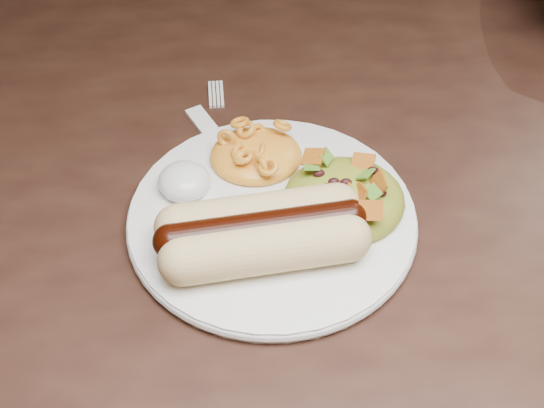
{
  "coord_description": "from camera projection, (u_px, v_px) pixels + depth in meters",
  "views": [
    {
      "loc": [
        -0.14,
        -0.53,
        1.18
      ],
      "look_at": [
        -0.1,
        -0.15,
        0.77
      ],
      "focal_mm": 50.0,
      "sensor_mm": 36.0,
      "label": 1
    }
  ],
  "objects": [
    {
      "name": "fork",
      "position": [
        219.0,
        143.0,
        0.63
      ],
      "size": [
        0.07,
        0.12,
        0.0
      ],
      "primitive_type": "cube",
      "rotation": [
        0.0,
        0.0,
        0.43
      ],
      "color": "white",
      "rests_on": "table"
    },
    {
      "name": "plate",
      "position": [
        272.0,
        218.0,
        0.57
      ],
      "size": [
        0.22,
        0.22,
        0.01
      ],
      "primitive_type": "cylinder",
      "rotation": [
        0.0,
        0.0,
        0.04
      ],
      "color": "white",
      "rests_on": "table"
    },
    {
      "name": "table",
      "position": [
        359.0,
        163.0,
        0.75
      ],
      "size": [
        1.6,
        0.9,
        0.75
      ],
      "color": "black",
      "rests_on": "floor"
    },
    {
      "name": "hotdog",
      "position": [
        262.0,
        232.0,
        0.53
      ],
      "size": [
        0.13,
        0.08,
        0.03
      ],
      "rotation": [
        0.0,
        0.0,
        0.09
      ],
      "color": "#D9C67F",
      "rests_on": "plate"
    },
    {
      "name": "taco_salad",
      "position": [
        345.0,
        191.0,
        0.56
      ],
      "size": [
        0.09,
        0.09,
        0.04
      ],
      "rotation": [
        0.0,
        0.0,
        0.3
      ],
      "color": "orange",
      "rests_on": "plate"
    },
    {
      "name": "sour_cream",
      "position": [
        184.0,
        177.0,
        0.57
      ],
      "size": [
        0.05,
        0.05,
        0.02
      ],
      "primitive_type": "ellipsoid",
      "rotation": [
        0.0,
        0.0,
        -0.28
      ],
      "color": "silver",
      "rests_on": "plate"
    },
    {
      "name": "mac_and_cheese",
      "position": [
        256.0,
        146.0,
        0.59
      ],
      "size": [
        0.09,
        0.09,
        0.03
      ],
      "primitive_type": "ellipsoid",
      "rotation": [
        0.0,
        0.0,
        -0.37
      ],
      "color": "orange",
      "rests_on": "plate"
    }
  ]
}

